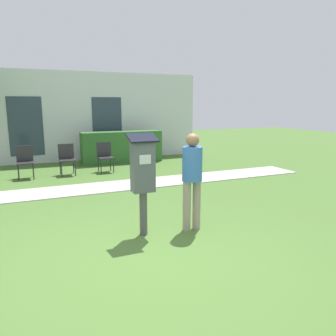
{
  "coord_description": "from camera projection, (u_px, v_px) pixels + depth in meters",
  "views": [
    {
      "loc": [
        -1.45,
        -3.95,
        2.01
      ],
      "look_at": [
        0.55,
        0.64,
        1.05
      ],
      "focal_mm": 35.0,
      "sensor_mm": 36.0,
      "label": 1
    }
  ],
  "objects": [
    {
      "name": "hedge_row",
      "position": [
        122.0,
        147.0,
        11.62
      ],
      "size": [
        2.83,
        0.6,
        1.1
      ],
      "color": "#33662D",
      "rests_on": "ground"
    },
    {
      "name": "outdoor_chair_left",
      "position": [
        25.0,
        159.0,
        9.1
      ],
      "size": [
        0.44,
        0.44,
        0.9
      ],
      "rotation": [
        0.0,
        0.0,
        0.35
      ],
      "color": "#262628",
      "rests_on": "ground"
    },
    {
      "name": "person_standing",
      "position": [
        192.0,
        174.0,
        5.22
      ],
      "size": [
        0.32,
        0.32,
        1.58
      ],
      "rotation": [
        0.0,
        0.0,
        -0.07
      ],
      "color": "gray",
      "rests_on": "ground"
    },
    {
      "name": "sidewalk",
      "position": [
        94.0,
        188.0,
        8.02
      ],
      "size": [
        12.0,
        1.1,
        0.02
      ],
      "color": "#B7B2A8",
      "rests_on": "ground"
    },
    {
      "name": "outdoor_chair_middle",
      "position": [
        67.0,
        157.0,
        9.55
      ],
      "size": [
        0.44,
        0.44,
        0.9
      ],
      "rotation": [
        0.0,
        0.0,
        0.23
      ],
      "color": "#262628",
      "rests_on": "ground"
    },
    {
      "name": "ground_plane",
      "position": [
        150.0,
        254.0,
        4.5
      ],
      "size": [
        40.0,
        40.0,
        0.0
      ],
      "primitive_type": "plane",
      "color": "#476B2D"
    },
    {
      "name": "building_facade",
      "position": [
        68.0,
        117.0,
        11.72
      ],
      "size": [
        10.0,
        0.26,
        3.2
      ],
      "color": "silver",
      "rests_on": "ground"
    },
    {
      "name": "parking_meter",
      "position": [
        143.0,
        171.0,
        4.99
      ],
      "size": [
        0.44,
        0.31,
        1.59
      ],
      "color": "#4C4C4C",
      "rests_on": "ground"
    },
    {
      "name": "outdoor_chair_right",
      "position": [
        105.0,
        155.0,
        9.99
      ],
      "size": [
        0.44,
        0.44,
        0.9
      ],
      "rotation": [
        0.0,
        0.0,
        -0.03
      ],
      "color": "#262628",
      "rests_on": "ground"
    }
  ]
}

